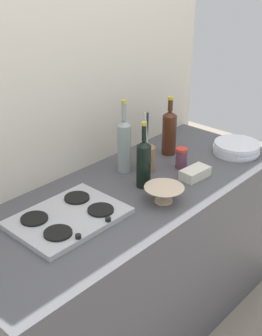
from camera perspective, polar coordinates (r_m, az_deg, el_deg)
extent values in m
plane|color=gray|center=(2.68, 0.00, -19.96)|extent=(6.00, 6.00, 0.00)
cube|color=#4C4C51|center=(2.38, 0.00, -12.43)|extent=(1.80, 0.70, 0.90)
cube|color=beige|center=(2.23, -7.30, 8.63)|extent=(1.90, 0.06, 2.53)
cube|color=#B2B2B7|center=(1.92, -8.04, -6.30)|extent=(0.47, 0.34, 0.02)
cylinder|color=black|center=(1.80, -9.34, -8.20)|extent=(0.11, 0.11, 0.01)
cylinder|color=black|center=(1.92, -3.91, -5.37)|extent=(0.11, 0.11, 0.01)
cylinder|color=black|center=(1.90, -12.28, -6.35)|extent=(0.11, 0.11, 0.01)
cylinder|color=black|center=(2.02, -6.95, -3.80)|extent=(0.11, 0.11, 0.01)
cylinder|color=black|center=(1.76, -6.79, -8.70)|extent=(0.02, 0.02, 0.02)
cylinder|color=black|center=(1.85, -2.96, -6.60)|extent=(0.02, 0.02, 0.02)
cylinder|color=white|center=(2.58, 13.26, 2.00)|extent=(0.25, 0.25, 0.01)
cylinder|color=white|center=(2.57, 13.39, 2.18)|extent=(0.25, 0.25, 0.01)
cylinder|color=white|center=(2.57, 13.24, 2.43)|extent=(0.25, 0.25, 0.01)
cylinder|color=white|center=(2.56, 13.29, 2.64)|extent=(0.25, 0.25, 0.01)
cylinder|color=white|center=(2.56, 13.41, 2.83)|extent=(0.25, 0.25, 0.01)
cylinder|color=white|center=(2.55, 13.47, 3.06)|extent=(0.25, 0.25, 0.01)
cylinder|color=gray|center=(2.26, -0.88, 2.52)|extent=(0.07, 0.07, 0.25)
cone|color=gray|center=(2.21, -0.90, 5.81)|extent=(0.07, 0.07, 0.03)
cylinder|color=gray|center=(2.19, -0.91, 7.19)|extent=(0.02, 0.02, 0.09)
cylinder|color=gold|center=(2.17, -0.92, 8.49)|extent=(0.03, 0.03, 0.02)
cylinder|color=#472314|center=(2.47, 4.91, 4.25)|extent=(0.08, 0.08, 0.22)
cone|color=#472314|center=(2.43, 5.02, 7.00)|extent=(0.08, 0.08, 0.03)
cylinder|color=#472314|center=(2.42, 5.06, 8.01)|extent=(0.03, 0.03, 0.06)
cylinder|color=gold|center=(2.40, 5.10, 8.91)|extent=(0.03, 0.03, 0.02)
cylinder|color=black|center=(2.12, 1.62, 0.21)|extent=(0.07, 0.07, 0.21)
cone|color=black|center=(2.07, 1.66, 3.17)|extent=(0.07, 0.07, 0.02)
cylinder|color=black|center=(2.05, 1.68, 4.48)|extent=(0.02, 0.02, 0.08)
cylinder|color=gold|center=(2.03, 1.70, 5.70)|extent=(0.02, 0.02, 0.02)
cylinder|color=beige|center=(2.04, 4.21, -4.18)|extent=(0.08, 0.08, 0.01)
cone|color=beige|center=(2.02, 4.24, -3.27)|extent=(0.18, 0.18, 0.06)
cube|color=silver|center=(2.25, 8.20, -0.65)|extent=(0.16, 0.10, 0.05)
cylinder|color=#996B4C|center=(2.29, 1.91, 1.22)|extent=(0.09, 0.09, 0.13)
cylinder|color=#262626|center=(2.27, 2.06, 4.04)|extent=(0.03, 0.02, 0.25)
cylinder|color=#B7B7B2|center=(2.22, 2.01, 3.81)|extent=(0.01, 0.04, 0.27)
cylinder|color=#66384C|center=(2.33, 6.47, 1.12)|extent=(0.06, 0.06, 0.10)
cylinder|color=red|center=(2.31, 6.54, 2.37)|extent=(0.06, 0.06, 0.01)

